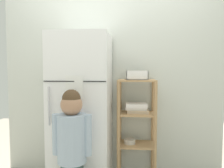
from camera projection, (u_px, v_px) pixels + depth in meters
kitchen_wall_back at (112, 85)px, 2.66m from camera, size 2.59×0.03×2.12m
refrigerator at (82, 111)px, 2.38m from camera, size 0.60×0.62×1.62m
child_standing at (72, 138)px, 1.94m from camera, size 0.35×0.26×1.08m
pantry_shelf_unit at (136, 119)px, 2.47m from camera, size 0.42×0.31×1.14m
fruit_bin at (137, 76)px, 2.45m from camera, size 0.24×0.17×0.10m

